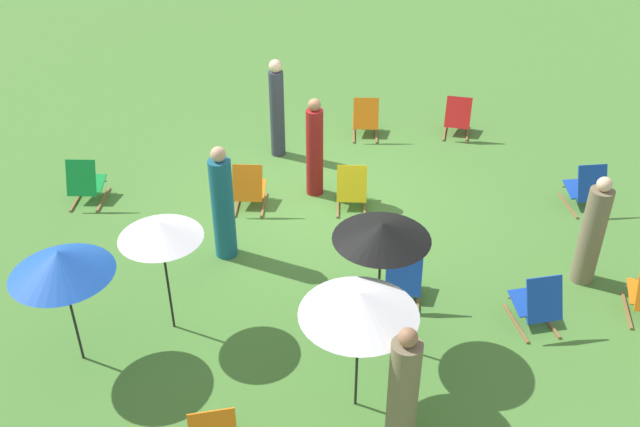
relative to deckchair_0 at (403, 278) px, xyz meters
The scene contains 18 objects.
ground_plane 2.86m from the deckchair_0, 66.31° to the right, with size 40.00×40.00×0.00m, color #477A33.
deckchair_0 is the anchor object (origin of this frame).
deckchair_2 4.95m from the deckchair_0, 86.79° to the right, with size 0.50×0.77×0.83m.
deckchair_3 5.22m from the deckchair_0, 106.85° to the right, with size 0.63×0.84×0.83m.
deckchair_4 3.28m from the deckchair_0, 45.51° to the right, with size 0.50×0.78×0.83m.
deckchair_6 1.76m from the deckchair_0, 163.06° to the left, with size 0.62×0.84×0.83m.
deckchair_7 2.42m from the deckchair_0, 74.89° to the right, with size 0.50×0.77×0.83m.
deckchair_10 5.60m from the deckchair_0, 26.41° to the right, with size 0.49×0.77×0.83m.
deckchair_11 3.98m from the deckchair_0, 143.48° to the right, with size 0.57×0.81×0.83m.
umbrella_0 1.63m from the deckchair_0, 63.86° to the left, with size 1.16×1.16×1.82m.
umbrella_1 2.31m from the deckchair_0, 69.34° to the left, with size 1.30×1.30×1.66m.
umbrella_2 3.31m from the deckchair_0, 10.59° to the left, with size 1.04×1.04×1.65m.
umbrella_3 4.39m from the deckchair_0, 15.82° to the left, with size 1.21×1.21×1.65m.
person_0 2.69m from the deckchair_0, 169.85° to the right, with size 0.42×0.42×1.68m.
person_1 4.66m from the deckchair_0, 65.32° to the right, with size 0.35×0.35×1.85m.
person_2 2.49m from the deckchair_0, 84.04° to the left, with size 0.40×0.40×1.67m.
person_3 3.12m from the deckchair_0, 66.38° to the right, with size 0.40×0.40×1.73m.
person_4 2.79m from the deckchair_0, 22.43° to the right, with size 0.45×0.45×1.81m.
Camera 1 is at (-0.05, 10.22, 6.40)m, focal length 40.14 mm.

